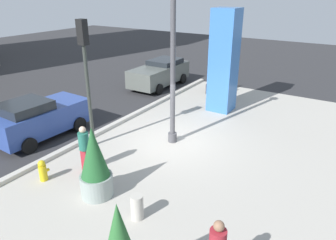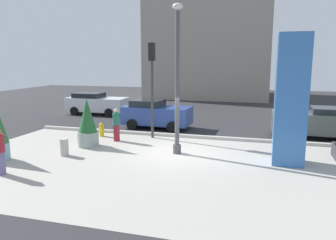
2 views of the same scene
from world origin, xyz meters
The scene contains 13 objects.
ground_plane centered at (0.00, 4.00, 0.00)m, with size 60.00×60.00×0.00m, color #2D2D30.
plaza_pavement centered at (0.00, -2.00, 0.00)m, with size 18.00×10.00×0.02m, color #ADA89E.
curb_strip centered at (0.00, 3.12, 0.08)m, with size 18.00×0.24×0.16m, color #B7B2A8.
lamp_post centered at (0.03, 0.01, 3.11)m, with size 0.44×0.44×6.39m.
art_pillar_blue centered at (4.62, -0.17, 2.55)m, with size 1.19×1.19×5.09m, color #3870BC.
potted_plant_near_right centered at (-4.37, 0.04, 1.07)m, with size 1.00×1.00×2.30m.
potted_plant_near_left centered at (7.16, 1.07, 0.80)m, with size 1.20×1.20×1.90m.
fire_hydrant centered at (-4.72, 2.13, 0.37)m, with size 0.36×0.26×0.75m.
concrete_bollard centered at (-4.57, -1.66, 0.38)m, with size 0.36×0.36×0.75m, color #B2ADA3.
traffic_light_far_side centered at (-1.97, 2.57, 3.31)m, with size 0.28×0.42×4.95m.
car_far_lane centered at (-2.56, 5.08, 0.87)m, with size 4.10×2.22×1.71m.
car_passing_lane centered at (6.50, 4.94, 0.86)m, with size 4.59×2.11×1.64m.
pedestrian_on_sidewalk centered at (-3.50, 1.39, 0.94)m, with size 0.38×0.38×1.68m.
Camera 1 is at (-10.16, -6.21, 5.99)m, focal length 34.05 mm.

